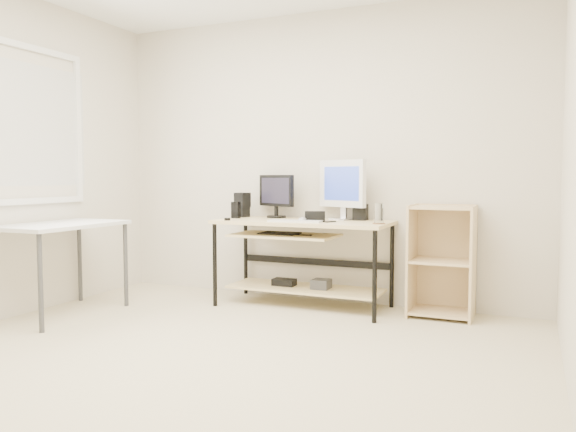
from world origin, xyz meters
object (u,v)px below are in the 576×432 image
Objects in this scene: shelf_unit at (442,260)px; audio_controller at (236,210)px; white_imac at (342,185)px; side_table at (61,233)px; desk at (300,245)px; black_monitor at (276,193)px.

shelf_unit is 1.85m from audio_controller.
shelf_unit is 1.73× the size of white_imac.
side_table is 3.09m from shelf_unit.
desk and side_table have the same top height.
white_imac is (0.31, 0.19, 0.51)m from desk.
black_monitor reaches higher than desk.
side_table is 1.47m from audio_controller.
black_monitor is (1.34, 1.25, 0.30)m from side_table.
desk is 3.68× the size of black_monitor.
shelf_unit is (2.83, 1.22, -0.22)m from side_table.
audio_controller reaches higher than desk.
side_table is at bearing -128.30° from audio_controller.
white_imac is 0.99m from audio_controller.
black_monitor is at bearing 178.83° from shelf_unit.
white_imac is (1.97, 1.25, 0.38)m from side_table.
shelf_unit is at bearing 7.77° from desk.
shelf_unit is 1.05m from white_imac.
side_table is 1.11× the size of shelf_unit.
audio_controller is at bearing -121.55° from black_monitor.
white_imac is at bearing 24.11° from black_monitor.
white_imac reaches higher than audio_controller.
desk is at bearing 32.65° from side_table.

